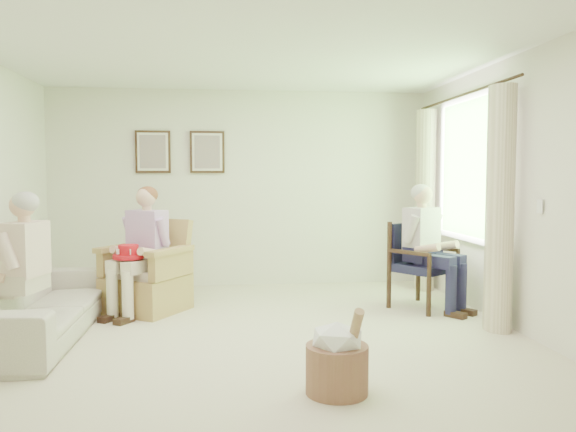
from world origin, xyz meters
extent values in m
plane|color=beige|center=(0.00, 0.00, 0.00)|extent=(5.50, 5.50, 0.00)
cube|color=silver|center=(0.00, 2.75, 1.30)|extent=(5.00, 0.04, 2.60)
cube|color=silver|center=(0.00, -2.75, 1.30)|extent=(5.00, 0.04, 2.60)
cube|color=silver|center=(2.50, 0.00, 1.30)|extent=(0.04, 5.50, 2.60)
cube|color=white|center=(0.00, 0.00, 2.60)|extent=(5.00, 5.50, 0.02)
cube|color=#2D6B23|center=(2.47, 1.20, 1.55)|extent=(0.02, 1.40, 1.50)
cube|color=white|center=(2.46, 1.20, 2.33)|extent=(0.04, 1.52, 0.06)
cube|color=white|center=(2.46, 1.20, 0.77)|extent=(0.04, 1.52, 0.06)
cylinder|color=#382114|center=(2.37, 1.20, 2.35)|extent=(0.03, 2.50, 0.03)
cylinder|color=beige|center=(2.33, 0.22, 1.15)|extent=(0.34, 0.34, 2.30)
cylinder|color=beige|center=(2.33, 2.18, 1.15)|extent=(0.34, 0.34, 2.30)
cube|color=#382114|center=(-1.15, 2.72, 1.78)|extent=(0.45, 0.03, 0.55)
cube|color=silver|center=(-1.15, 2.70, 1.78)|extent=(0.39, 0.01, 0.49)
cube|color=tan|center=(-1.15, 2.69, 1.78)|extent=(0.33, 0.01, 0.43)
cube|color=#382114|center=(-0.45, 2.72, 1.78)|extent=(0.45, 0.03, 0.55)
cube|color=silver|center=(-0.45, 2.70, 1.78)|extent=(0.39, 0.01, 0.49)
cube|color=tan|center=(-0.45, 2.69, 1.78)|extent=(0.33, 0.01, 0.43)
cube|color=tan|center=(-1.08, 1.37, 0.19)|extent=(0.74, 0.72, 0.39)
cube|color=beige|center=(-1.08, 1.34, 0.43)|extent=(0.57, 0.55, 0.09)
cube|color=tan|center=(-1.08, 1.67, 0.70)|extent=(0.68, 0.21, 0.58)
cube|color=tan|center=(-1.42, 1.37, 0.53)|extent=(0.09, 0.66, 0.28)
cube|color=tan|center=(-0.74, 1.37, 0.53)|extent=(0.09, 0.66, 0.28)
cylinder|color=black|center=(1.67, 0.91, 0.20)|extent=(0.05, 0.05, 0.41)
cylinder|color=black|center=(2.23, 0.91, 0.20)|extent=(0.05, 0.05, 0.41)
cylinder|color=black|center=(1.67, 1.43, 0.20)|extent=(0.05, 0.05, 0.41)
cylinder|color=black|center=(2.23, 1.43, 0.20)|extent=(0.05, 0.05, 0.41)
cube|color=#171632|center=(1.95, 1.17, 0.45)|extent=(0.54, 0.52, 0.09)
cube|color=#171632|center=(1.95, 1.42, 0.70)|extent=(0.50, 0.06, 0.46)
imported|color=beige|center=(-1.95, 0.46, 0.33)|extent=(2.26, 0.89, 0.66)
cube|color=beige|center=(-1.08, 1.34, 0.59)|extent=(0.40, 0.26, 0.16)
cube|color=#CB9BDB|center=(-1.08, 1.36, 0.87)|extent=(0.39, 0.24, 0.46)
sphere|color=#DDAD8E|center=(-1.08, 1.35, 1.24)|extent=(0.21, 0.21, 0.21)
ellipsoid|color=brown|center=(-1.08, 1.38, 1.26)|extent=(0.22, 0.22, 0.18)
cube|color=beige|center=(-1.18, 1.12, 0.54)|extent=(0.14, 0.44, 0.13)
cube|color=beige|center=(-0.98, 1.12, 0.54)|extent=(0.14, 0.44, 0.13)
cylinder|color=beige|center=(-1.18, 0.92, 0.27)|extent=(0.12, 0.12, 0.49)
cylinder|color=beige|center=(-0.98, 0.92, 0.27)|extent=(0.12, 0.12, 0.49)
cube|color=#1D1B3D|center=(1.95, 1.17, 0.61)|extent=(0.40, 0.26, 0.16)
cube|color=silver|center=(1.95, 1.19, 0.89)|extent=(0.39, 0.24, 0.46)
sphere|color=#DDAD8E|center=(1.95, 1.18, 1.26)|extent=(0.21, 0.21, 0.21)
ellipsoid|color=#B7B2AD|center=(1.95, 1.21, 1.28)|extent=(0.22, 0.22, 0.18)
cube|color=#1D1B3D|center=(1.85, 0.95, 0.56)|extent=(0.14, 0.44, 0.13)
cube|color=#1D1B3D|center=(2.05, 0.95, 0.56)|extent=(0.14, 0.44, 0.13)
cylinder|color=#1D1B3D|center=(1.85, 0.75, 0.28)|extent=(0.12, 0.12, 0.51)
cylinder|color=#1D1B3D|center=(2.05, 0.75, 0.28)|extent=(0.12, 0.12, 0.51)
cube|color=beige|center=(-1.95, 0.19, 0.57)|extent=(0.42, 0.26, 0.16)
cube|color=beige|center=(-1.95, 0.21, 0.85)|extent=(0.41, 0.24, 0.46)
sphere|color=#DDAD8E|center=(-1.95, 0.20, 1.22)|extent=(0.21, 0.21, 0.21)
ellipsoid|color=#B7B2AD|center=(-1.95, 0.22, 1.24)|extent=(0.22, 0.22, 0.18)
cube|color=beige|center=(-2.05, -0.03, 0.52)|extent=(0.14, 0.44, 0.13)
cube|color=beige|center=(-1.85, -0.03, 0.52)|extent=(0.14, 0.44, 0.13)
cylinder|color=beige|center=(-1.85, -0.23, 0.26)|extent=(0.12, 0.12, 0.47)
cylinder|color=red|center=(-1.22, 1.10, 0.64)|extent=(0.32, 0.32, 0.04)
cylinder|color=red|center=(-1.22, 1.10, 0.70)|extent=(0.21, 0.21, 0.12)
cube|color=white|center=(-1.11, 1.10, 0.70)|extent=(0.04, 0.01, 0.05)
cube|color=white|center=(-1.18, 1.20, 0.70)|extent=(0.02, 0.05, 0.05)
cube|color=white|center=(-1.30, 1.16, 0.70)|extent=(0.04, 0.03, 0.05)
cube|color=white|center=(-1.30, 1.04, 0.70)|extent=(0.04, 0.03, 0.05)
cube|color=white|center=(-1.18, 1.00, 0.70)|extent=(0.02, 0.05, 0.05)
cylinder|color=tan|center=(0.51, -1.14, 0.16)|extent=(0.52, 0.52, 0.33)
ellipsoid|color=white|center=(0.51, -1.14, 0.38)|extent=(0.38, 0.38, 0.23)
cylinder|color=#A57F56|center=(0.60, -1.19, 0.38)|extent=(0.17, 0.30, 0.49)
camera|label=1|loc=(-0.24, -4.76, 1.46)|focal=35.00mm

